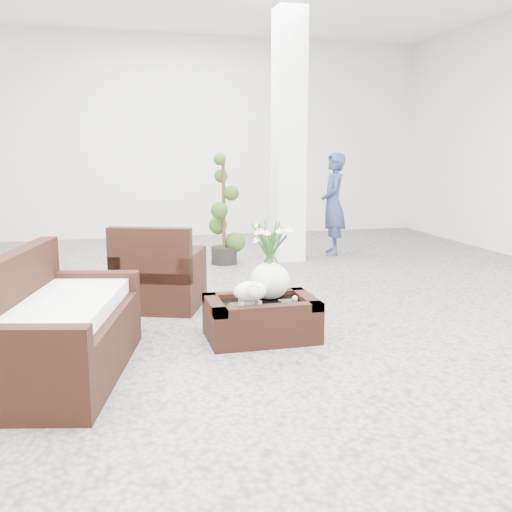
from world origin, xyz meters
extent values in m
plane|color=gray|center=(0.00, 0.00, 0.00)|extent=(11.00, 11.00, 0.00)
cube|color=white|center=(1.20, 2.80, 1.75)|extent=(0.40, 0.40, 3.50)
cube|color=black|center=(-0.07, -0.56, 0.16)|extent=(0.90, 0.60, 0.31)
ellipsoid|color=white|center=(-0.19, -0.66, 0.42)|extent=(0.28, 0.23, 0.21)
cylinder|color=white|center=(0.23, -0.54, 0.33)|extent=(0.04, 0.04, 0.03)
cube|color=black|center=(-0.80, 0.66, 0.42)|extent=(1.01, 1.00, 0.85)
cube|color=black|center=(-1.62, -1.01, 0.44)|extent=(1.14, 1.77, 0.87)
imported|color=navy|center=(1.97, 3.03, 0.75)|extent=(0.50, 0.63, 1.51)
camera|label=1|loc=(-1.29, -5.21, 1.59)|focal=41.82mm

